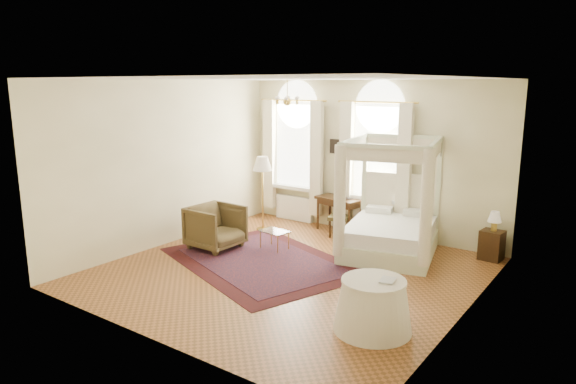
# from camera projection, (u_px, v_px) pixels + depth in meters

# --- Properties ---
(ground) EXTENTS (6.00, 6.00, 0.00)m
(ground) POSITION_uv_depth(u_px,v_px,m) (289.00, 272.00, 8.96)
(ground) COLOR brown
(ground) RESTS_ON ground
(room_walls) EXTENTS (6.00, 6.00, 6.00)m
(room_walls) POSITION_uv_depth(u_px,v_px,m) (289.00, 159.00, 8.55)
(room_walls) COLOR #FCEFBF
(room_walls) RESTS_ON ground
(window_left) EXTENTS (1.62, 0.27, 3.29)m
(window_left) POSITION_uv_depth(u_px,v_px,m) (294.00, 159.00, 12.02)
(window_left) COLOR silver
(window_left) RESTS_ON room_walls
(window_right) EXTENTS (1.62, 0.27, 3.29)m
(window_right) POSITION_uv_depth(u_px,v_px,m) (376.00, 167.00, 10.83)
(window_right) COLOR silver
(window_right) RESTS_ON room_walls
(chandelier) EXTENTS (0.51, 0.45, 0.50)m
(chandelier) POSITION_uv_depth(u_px,v_px,m) (287.00, 100.00, 9.83)
(chandelier) COLOR gold
(chandelier) RESTS_ON room_walls
(wall_pictures) EXTENTS (2.54, 0.03, 0.39)m
(wall_pictures) POSITION_uv_depth(u_px,v_px,m) (373.00, 147.00, 10.89)
(wall_pictures) COLOR black
(wall_pictures) RESTS_ON room_walls
(canopy_bed) EXTENTS (2.09, 2.37, 2.22)m
(canopy_bed) POSITION_uv_depth(u_px,v_px,m) (390.00, 229.00, 9.79)
(canopy_bed) COLOR beige
(canopy_bed) RESTS_ON ground
(nightstand) EXTENTS (0.43, 0.39, 0.56)m
(nightstand) POSITION_uv_depth(u_px,v_px,m) (492.00, 245.00, 9.53)
(nightstand) COLOR #331D0D
(nightstand) RESTS_ON ground
(nightstand_lamp) EXTENTS (0.25, 0.25, 0.37)m
(nightstand_lamp) POSITION_uv_depth(u_px,v_px,m) (495.00, 218.00, 9.42)
(nightstand_lamp) COLOR gold
(nightstand_lamp) RESTS_ON nightstand
(writing_desk) EXTENTS (1.10, 0.71, 0.77)m
(writing_desk) POSITION_uv_depth(u_px,v_px,m) (339.00, 202.00, 11.30)
(writing_desk) COLOR #331D0D
(writing_desk) RESTS_ON ground
(laptop) EXTENTS (0.36, 0.25, 0.03)m
(laptop) POSITION_uv_depth(u_px,v_px,m) (346.00, 198.00, 11.19)
(laptop) COLOR black
(laptop) RESTS_ON writing_desk
(stool) EXTENTS (0.49, 0.49, 0.46)m
(stool) POSITION_uv_depth(u_px,v_px,m) (339.00, 219.00, 10.96)
(stool) COLOR #49411F
(stool) RESTS_ON ground
(armchair) EXTENTS (0.98, 0.95, 0.87)m
(armchair) POSITION_uv_depth(u_px,v_px,m) (216.00, 227.00, 10.17)
(armchair) COLOR #48391F
(armchair) RESTS_ON ground
(coffee_table) EXTENTS (0.60, 0.45, 0.38)m
(coffee_table) POSITION_uv_depth(u_px,v_px,m) (274.00, 233.00, 10.12)
(coffee_table) COLOR silver
(coffee_table) RESTS_ON ground
(floor_lamp) EXTENTS (0.43, 0.43, 1.66)m
(floor_lamp) POSITION_uv_depth(u_px,v_px,m) (262.00, 167.00, 11.27)
(floor_lamp) COLOR gold
(floor_lamp) RESTS_ON ground
(oriental_rug) EXTENTS (4.21, 3.61, 0.01)m
(oriental_rug) POSITION_uv_depth(u_px,v_px,m) (262.00, 261.00, 9.47)
(oriental_rug) COLOR #3A0D0F
(oriental_rug) RESTS_ON ground
(side_table) EXTENTS (1.04, 1.04, 0.71)m
(side_table) POSITION_uv_depth(u_px,v_px,m) (373.00, 306.00, 6.76)
(side_table) COLOR beige
(side_table) RESTS_ON ground
(book) EXTENTS (0.23, 0.28, 0.02)m
(book) POSITION_uv_depth(u_px,v_px,m) (380.00, 279.00, 6.68)
(book) COLOR black
(book) RESTS_ON side_table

